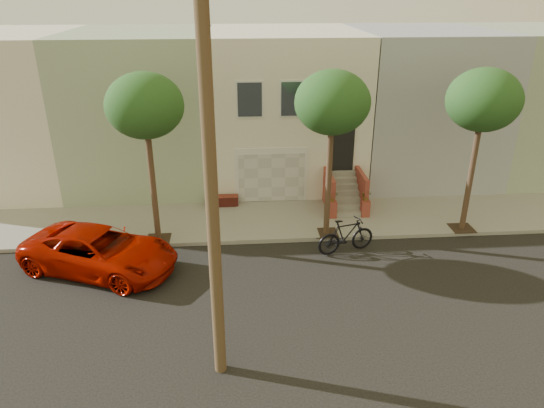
{
  "coord_description": "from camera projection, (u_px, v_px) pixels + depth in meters",
  "views": [
    {
      "loc": [
        -2.44,
        -13.29,
        9.1
      ],
      "look_at": [
        -1.2,
        3.0,
        1.87
      ],
      "focal_mm": 32.86,
      "sensor_mm": 36.0,
      "label": 1
    }
  ],
  "objects": [
    {
      "name": "tree_mid",
      "position": [
        332.0,
        104.0,
        17.47
      ],
      "size": [
        2.7,
        2.57,
        6.3
      ],
      "color": "#2D2116",
      "rests_on": "sidewalk"
    },
    {
      "name": "ground",
      "position": [
        316.0,
        294.0,
        15.97
      ],
      "size": [
        90.0,
        90.0,
        0.0
      ],
      "primitive_type": "plane",
      "color": "black",
      "rests_on": "ground"
    },
    {
      "name": "tree_right",
      "position": [
        484.0,
        101.0,
        17.86
      ],
      "size": [
        2.7,
        2.57,
        6.3
      ],
      "color": "#2D2116",
      "rests_on": "sidewalk"
    },
    {
      "name": "sidewalk",
      "position": [
        296.0,
        220.0,
        20.82
      ],
      "size": [
        40.0,
        3.7,
        0.15
      ],
      "primitive_type": "cube",
      "color": "gray",
      "rests_on": "ground"
    },
    {
      "name": "pickup_truck",
      "position": [
        100.0,
        251.0,
        17.01
      ],
      "size": [
        5.91,
        4.32,
        1.49
      ],
      "primitive_type": "imported",
      "rotation": [
        0.0,
        0.0,
        1.18
      ],
      "color": "#9B0D00",
      "rests_on": "ground"
    },
    {
      "name": "tree_left",
      "position": [
        145.0,
        107.0,
        17.02
      ],
      "size": [
        2.7,
        2.57,
        6.3
      ],
      "color": "#2D2116",
      "rests_on": "sidewalk"
    },
    {
      "name": "motorcycle",
      "position": [
        346.0,
        236.0,
        18.21
      ],
      "size": [
        2.32,
        1.21,
        1.34
      ],
      "primitive_type": "imported",
      "rotation": [
        0.0,
        0.0,
        1.84
      ],
      "color": "black",
      "rests_on": "ground"
    },
    {
      "name": "house_row",
      "position": [
        283.0,
        104.0,
        24.7
      ],
      "size": [
        33.1,
        11.7,
        7.0
      ],
      "color": "beige",
      "rests_on": "sidewalk"
    }
  ]
}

